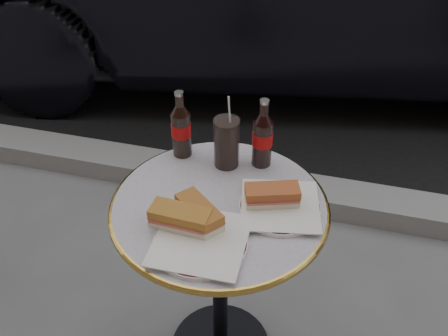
% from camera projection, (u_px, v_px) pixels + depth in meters
% --- Properties ---
extents(curb, '(40.00, 0.20, 0.12)m').
position_uv_depth(curb, '(267.00, 188.00, 2.51)').
color(curb, gray).
rests_on(curb, ground).
extents(bistro_table, '(0.62, 0.62, 0.73)m').
position_uv_depth(bistro_table, '(220.00, 286.00, 1.63)').
color(bistro_table, '#BAB2C4').
rests_on(bistro_table, ground).
extents(plate_left, '(0.28, 0.28, 0.01)m').
position_uv_depth(plate_left, '(200.00, 242.00, 1.27)').
color(plate_left, white).
rests_on(plate_left, bistro_table).
extents(plate_right, '(0.23, 0.23, 0.01)m').
position_uv_depth(plate_right, '(280.00, 207.00, 1.38)').
color(plate_right, white).
rests_on(plate_right, bistro_table).
extents(sandwich_left_a, '(0.16, 0.08, 0.05)m').
position_uv_depth(sandwich_left_a, '(181.00, 219.00, 1.29)').
color(sandwich_left_a, '#AF702C').
rests_on(sandwich_left_a, plate_left).
extents(sandwich_left_b, '(0.16, 0.15, 0.05)m').
position_uv_depth(sandwich_left_b, '(199.00, 214.00, 1.31)').
color(sandwich_left_b, '#A7612A').
rests_on(sandwich_left_b, plate_left).
extents(sandwich_right, '(0.16, 0.11, 0.05)m').
position_uv_depth(sandwich_right, '(272.00, 196.00, 1.37)').
color(sandwich_right, '#AF542C').
rests_on(sandwich_right, plate_right).
extents(cola_bottle_left, '(0.08, 0.08, 0.22)m').
position_uv_depth(cola_bottle_left, '(181.00, 124.00, 1.52)').
color(cola_bottle_left, black).
rests_on(cola_bottle_left, bistro_table).
extents(cola_bottle_right, '(0.07, 0.07, 0.23)m').
position_uv_depth(cola_bottle_right, '(263.00, 133.00, 1.48)').
color(cola_bottle_right, black).
rests_on(cola_bottle_right, bistro_table).
extents(cola_glass, '(0.10, 0.10, 0.16)m').
position_uv_depth(cola_glass, '(227.00, 143.00, 1.50)').
color(cola_glass, black).
rests_on(cola_glass, bistro_table).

